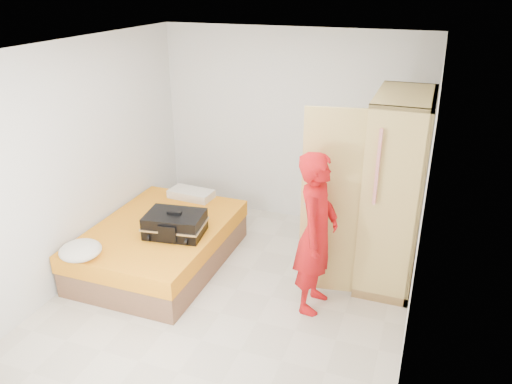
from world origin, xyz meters
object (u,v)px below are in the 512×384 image
(wardrobe, at_px, (390,196))
(round_cushion, at_px, (80,250))
(bed, at_px, (161,244))
(person, at_px, (316,233))
(suitcase, at_px, (175,224))

(wardrobe, bearing_deg, round_cushion, -152.02)
(bed, relative_size, round_cushion, 4.68)
(bed, bearing_deg, person, -5.45)
(suitcase, relative_size, round_cushion, 1.64)
(person, distance_m, round_cushion, 2.42)
(person, bearing_deg, suitcase, 90.62)
(bed, xyz_separation_m, round_cushion, (-0.39, -0.90, 0.33))
(wardrobe, relative_size, suitcase, 2.96)
(person, xyz_separation_m, suitcase, (-1.62, 0.06, -0.22))
(bed, height_order, wardrobe, wardrobe)
(bed, relative_size, suitcase, 2.85)
(bed, bearing_deg, suitcase, -23.02)
(suitcase, bearing_deg, round_cushion, -138.76)
(person, bearing_deg, bed, 87.40)
(bed, distance_m, round_cushion, 1.04)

